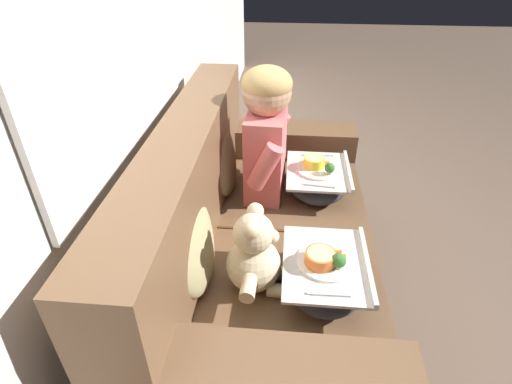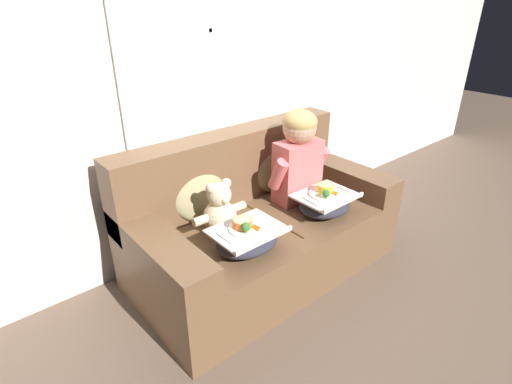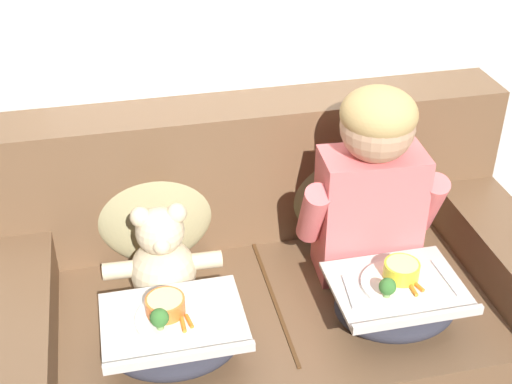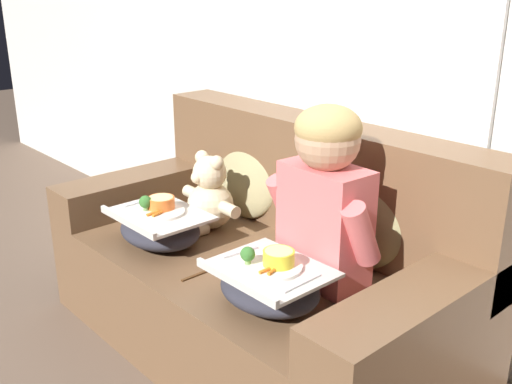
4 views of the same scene
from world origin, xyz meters
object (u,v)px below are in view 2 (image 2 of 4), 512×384
object	(u,v)px
throw_pillow_behind_child	(275,164)
child_figure	(298,152)
couch	(258,225)
throw_pillow_behind_teddy	(199,190)
teddy_bear	(220,211)
lap_tray_teddy	(247,238)
lap_tray_child	(325,203)

from	to	relation	value
throw_pillow_behind_child	child_figure	bearing A→B (deg)	-90.02
couch	throw_pillow_behind_teddy	size ratio (longest dim) A/B	4.20
couch	teddy_bear	distance (m)	0.42
throw_pillow_behind_teddy	child_figure	world-z (taller)	child_figure
couch	lap_tray_teddy	distance (m)	0.48
lap_tray_teddy	teddy_bear	bearing A→B (deg)	89.80
throw_pillow_behind_child	teddy_bear	size ratio (longest dim) A/B	1.17
throw_pillow_behind_child	lap_tray_child	xyz separation A→B (m)	(0.00, -0.50, -0.12)
throw_pillow_behind_teddy	lap_tray_teddy	distance (m)	0.51
child_figure	lap_tray_teddy	bearing A→B (deg)	-158.33
lap_tray_child	lap_tray_teddy	xyz separation A→B (m)	(-0.67, 0.00, -0.00)
child_figure	lap_tray_child	xyz separation A→B (m)	(0.00, -0.27, -0.28)
teddy_bear	lap_tray_child	distance (m)	0.72
lap_tray_child	teddy_bear	bearing A→B (deg)	158.58
couch	throw_pillow_behind_child	distance (m)	0.49
child_figure	lap_tray_teddy	xyz separation A→B (m)	(-0.67, -0.27, -0.28)
couch	lap_tray_child	distance (m)	0.48
throw_pillow_behind_child	child_figure	xyz separation A→B (m)	(-0.00, -0.23, 0.16)
throw_pillow_behind_teddy	teddy_bear	size ratio (longest dim) A/B	1.14
throw_pillow_behind_child	lap_tray_teddy	xyz separation A→B (m)	(-0.67, -0.50, -0.12)
child_figure	teddy_bear	xyz separation A→B (m)	(-0.67, -0.00, -0.21)
throw_pillow_behind_teddy	lap_tray_child	xyz separation A→B (m)	(0.67, -0.50, -0.12)
lap_tray_teddy	throw_pillow_behind_child	bearing A→B (deg)	36.54
throw_pillow_behind_teddy	lap_tray_child	size ratio (longest dim) A/B	1.09
couch	throw_pillow_behind_teddy	distance (m)	0.49
throw_pillow_behind_teddy	child_figure	distance (m)	0.72
child_figure	teddy_bear	distance (m)	0.70
couch	throw_pillow_behind_teddy	xyz separation A→B (m)	(-0.33, 0.20, 0.30)
lap_tray_teddy	couch	bearing A→B (deg)	41.45
throw_pillow_behind_child	teddy_bear	bearing A→B (deg)	-160.73
throw_pillow_behind_teddy	lap_tray_teddy	bearing A→B (deg)	-90.13
teddy_bear	lap_tray_child	bearing A→B (deg)	-21.42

